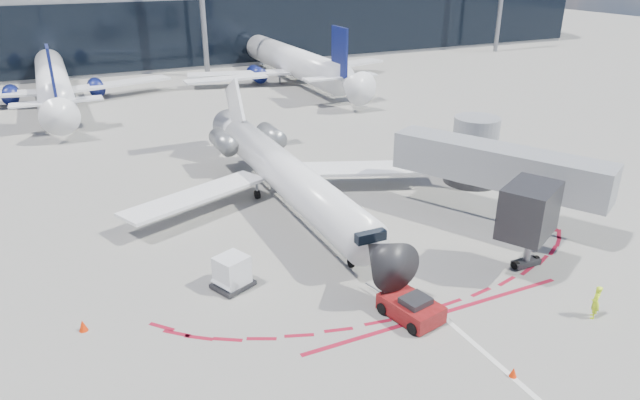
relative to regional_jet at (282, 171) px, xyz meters
name	(u,v)px	position (x,y,z in m)	size (l,w,h in m)	color
ground	(330,218)	(1.70, -3.66, -2.21)	(260.00, 260.00, 0.00)	slate
apron_centerline	(317,206)	(1.70, -1.66, -2.21)	(0.25, 40.00, 0.01)	silver
apron_stop_bar	(440,314)	(1.70, -15.16, -2.21)	(14.00, 0.25, 0.01)	maroon
terminal_building	(142,2)	(1.70, 61.31, 6.31)	(150.00, 24.15, 24.00)	gray
jet_bridge	(490,165)	(11.49, -6.68, 0.80)	(10.03, 15.20, 4.90)	gray
regional_jet	(282,171)	(0.00, 0.00, 0.00)	(21.45, 26.45, 6.62)	white
pushback_tug	(411,308)	(0.32, -14.79, -1.70)	(2.38, 4.55, 1.16)	#5A0C0D
ramp_worker	(596,302)	(7.85, -18.35, -1.40)	(0.59, 0.39, 1.63)	#D2FF1A
uld_container	(232,272)	(-6.25, -8.87, -1.37)	(2.27, 2.13, 1.70)	black
safety_cone_left	(83,325)	(-13.28, -9.51, -1.94)	(0.39, 0.39, 0.54)	red
safety_cone_right	(513,372)	(1.73, -19.88, -2.00)	(0.31, 0.31, 0.43)	red
bg_airliner_1	(48,58)	(-12.59, 37.18, 2.65)	(30.06, 31.83, 9.73)	white
bg_airliner_2	(291,41)	(15.80, 36.36, 2.93)	(31.76, 33.62, 10.27)	white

